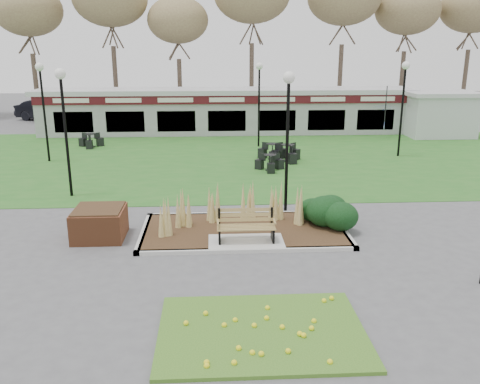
{
  "coord_description": "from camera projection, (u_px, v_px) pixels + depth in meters",
  "views": [
    {
      "loc": [
        -0.95,
        -13.7,
        5.67
      ],
      "look_at": [
        -0.08,
        2.0,
        1.09
      ],
      "focal_mm": 38.0,
      "sensor_mm": 36.0,
      "label": 1
    }
  ],
  "objects": [
    {
      "name": "planting_bed",
      "position": [
        284.0,
        219.0,
        16.03
      ],
      "size": [
        6.75,
        3.4,
        1.27
      ],
      "color": "#352415",
      "rests_on": "ground"
    },
    {
      "name": "patio_umbrella",
      "position": [
        385.0,
        117.0,
        31.36
      ],
      "size": [
        2.27,
        2.29,
        2.2
      ],
      "color": "black",
      "rests_on": "ground"
    },
    {
      "name": "tree_backdrop",
      "position": [
        222.0,
        8.0,
        39.28
      ],
      "size": [
        47.24,
        5.24,
        10.36
      ],
      "color": "#47382B",
      "rests_on": "ground"
    },
    {
      "name": "service_hut",
      "position": [
        439.0,
        113.0,
        32.34
      ],
      "size": [
        4.4,
        3.4,
        2.83
      ],
      "color": "silver",
      "rests_on": "ground"
    },
    {
      "name": "lamp_post_far_right",
      "position": [
        404.0,
        88.0,
        25.77
      ],
      "size": [
        0.4,
        0.4,
        4.86
      ],
      "color": "black",
      "rests_on": "ground"
    },
    {
      "name": "lawn",
      "position": [
        231.0,
        158.0,
        26.27
      ],
      "size": [
        34.0,
        16.0,
        0.02
      ],
      "primitive_type": "cube",
      "color": "#23631F",
      "rests_on": "ground"
    },
    {
      "name": "lamp_post_far_left",
      "position": [
        42.0,
        90.0,
        24.62
      ],
      "size": [
        0.4,
        0.4,
        4.84
      ],
      "color": "black",
      "rests_on": "ground"
    },
    {
      "name": "lamp_post_mid_right",
      "position": [
        259.0,
        86.0,
        28.32
      ],
      "size": [
        0.39,
        0.39,
        4.72
      ],
      "color": "black",
      "rests_on": "ground"
    },
    {
      "name": "car_black",
      "position": [
        48.0,
        110.0,
        39.32
      ],
      "size": [
        5.21,
        3.13,
        1.62
      ],
      "primitive_type": "imported",
      "rotation": [
        0.0,
        0.0,
        1.26
      ],
      "color": "black",
      "rests_on": "ground"
    },
    {
      "name": "park_bench",
      "position": [
        246.0,
        225.0,
        14.85
      ],
      "size": [
        1.7,
        0.66,
        0.93
      ],
      "color": "olive",
      "rests_on": "ground"
    },
    {
      "name": "flower_bed",
      "position": [
        262.0,
        330.0,
        10.34
      ],
      "size": [
        4.2,
        3.0,
        0.16
      ],
      "color": "#32601B",
      "rests_on": "ground"
    },
    {
      "name": "bistro_set_d",
      "position": [
        272.0,
        154.0,
        25.94
      ],
      "size": [
        1.52,
        1.4,
        0.81
      ],
      "color": "black",
      "rests_on": "ground"
    },
    {
      "name": "food_pavilion",
      "position": [
        226.0,
        111.0,
        33.5
      ],
      "size": [
        24.6,
        3.4,
        2.9
      ],
      "color": "#97979A",
      "rests_on": "ground"
    },
    {
      "name": "bistro_set_c",
      "position": [
        270.0,
        165.0,
        23.64
      ],
      "size": [
        1.41,
        1.24,
        0.75
      ],
      "color": "black",
      "rests_on": "ground"
    },
    {
      "name": "ground",
      "position": [
        246.0,
        247.0,
        14.77
      ],
      "size": [
        100.0,
        100.0,
        0.0
      ],
      "primitive_type": "plane",
      "color": "#515154",
      "rests_on": "ground"
    },
    {
      "name": "bistro_set_a",
      "position": [
        91.0,
        143.0,
        29.04
      ],
      "size": [
        1.44,
        1.3,
        0.76
      ],
      "color": "black",
      "rests_on": "ground"
    },
    {
      "name": "brick_planter",
      "position": [
        100.0,
        223.0,
        15.37
      ],
      "size": [
        1.5,
        1.5,
        0.95
      ],
      "color": "brown",
      "rests_on": "ground"
    },
    {
      "name": "lamp_post_near_left",
      "position": [
        288.0,
        111.0,
        16.94
      ],
      "size": [
        0.4,
        0.4,
        4.83
      ],
      "color": "black",
      "rests_on": "ground"
    },
    {
      "name": "lamp_post_mid_left",
      "position": [
        63.0,
        105.0,
        18.75
      ],
      "size": [
        0.4,
        0.4,
        4.85
      ],
      "color": "black",
      "rests_on": "ground"
    },
    {
      "name": "bistro_set_b",
      "position": [
        287.0,
        156.0,
        25.49
      ],
      "size": [
        1.56,
        1.54,
        0.85
      ],
      "color": "black",
      "rests_on": "ground"
    }
  ]
}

